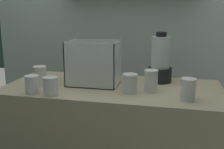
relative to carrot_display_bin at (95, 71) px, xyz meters
The scene contains 10 objects.
counter 0.56m from the carrot_display_bin, 13.60° to the right, with size 1.40×0.64×0.90m, color tan.
back_wall_unit 0.79m from the carrot_display_bin, 80.89° to the left, with size 2.60×0.24×2.50m.
carrot_display_bin is the anchor object (origin of this frame).
blender_pitcher 0.45m from the carrot_display_bin, 21.54° to the left, with size 0.16×0.16×0.34m.
juice_cup_carrot_far_left 0.36m from the carrot_display_bin, 162.38° to the right, with size 0.09×0.09×0.13m.
juice_cup_beet_left 0.42m from the carrot_display_bin, 137.92° to the right, with size 0.09×0.09×0.11m.
juice_cup_beet_middle 0.35m from the carrot_display_bin, 123.71° to the right, with size 0.09×0.09×0.11m.
juice_cup_carrot_right 0.30m from the carrot_display_bin, 29.55° to the right, with size 0.09×0.09×0.12m.
juice_cup_mango_far_right 0.39m from the carrot_display_bin, 12.45° to the right, with size 0.08×0.08×0.13m.
juice_cup_carrot_rightmost 0.63m from the carrot_display_bin, 19.13° to the right, with size 0.09×0.09×0.12m.
Camera 1 is at (0.39, -1.69, 1.40)m, focal length 44.41 mm.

